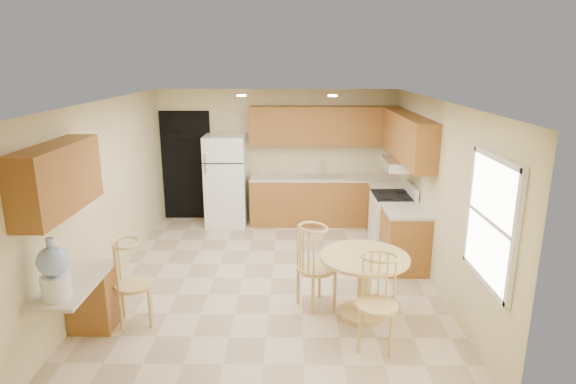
{
  "coord_description": "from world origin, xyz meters",
  "views": [
    {
      "loc": [
        0.29,
        -6.3,
        3.0
      ],
      "look_at": [
        0.23,
        0.3,
        1.2
      ],
      "focal_mm": 30.0,
      "sensor_mm": 36.0,
      "label": 1
    }
  ],
  "objects_px": {
    "dining_table": "(364,277)",
    "chair_desk": "(131,278)",
    "water_crock": "(54,271)",
    "refrigerator": "(226,180)",
    "chair_table_b": "(379,298)",
    "stove": "(392,221)",
    "chair_table_a": "(317,261)"
  },
  "relations": [
    {
      "from": "dining_table",
      "to": "chair_desk",
      "type": "bearing_deg",
      "value": -174.21
    },
    {
      "from": "dining_table",
      "to": "water_crock",
      "type": "xyz_separation_m",
      "value": [
        -3.14,
        -1.04,
        0.54
      ]
    },
    {
      "from": "water_crock",
      "to": "refrigerator",
      "type": "bearing_deg",
      "value": 76.77
    },
    {
      "from": "chair_table_b",
      "to": "refrigerator",
      "type": "bearing_deg",
      "value": -50.21
    },
    {
      "from": "chair_desk",
      "to": "chair_table_b",
      "type": "bearing_deg",
      "value": 64.68
    },
    {
      "from": "refrigerator",
      "to": "stove",
      "type": "bearing_deg",
      "value": -22.99
    },
    {
      "from": "chair_desk",
      "to": "refrigerator",
      "type": "bearing_deg",
      "value": 155.28
    },
    {
      "from": "dining_table",
      "to": "chair_table_b",
      "type": "xyz_separation_m",
      "value": [
        0.05,
        -0.75,
        0.11
      ]
    },
    {
      "from": "refrigerator",
      "to": "chair_table_a",
      "type": "bearing_deg",
      "value": -64.77
    },
    {
      "from": "refrigerator",
      "to": "chair_desk",
      "type": "xyz_separation_m",
      "value": [
        -0.6,
        -3.7,
        -0.23
      ]
    },
    {
      "from": "refrigerator",
      "to": "chair_desk",
      "type": "distance_m",
      "value": 3.75
    },
    {
      "from": "dining_table",
      "to": "chair_table_b",
      "type": "bearing_deg",
      "value": -86.17
    },
    {
      "from": "refrigerator",
      "to": "dining_table",
      "type": "xyz_separation_m",
      "value": [
        2.09,
        -3.42,
        -0.33
      ]
    },
    {
      "from": "stove",
      "to": "chair_table_b",
      "type": "distance_m",
      "value": 3.04
    },
    {
      "from": "stove",
      "to": "water_crock",
      "type": "relative_size",
      "value": 1.76
    },
    {
      "from": "dining_table",
      "to": "chair_desk",
      "type": "distance_m",
      "value": 2.71
    },
    {
      "from": "chair_table_a",
      "to": "water_crock",
      "type": "relative_size",
      "value": 1.71
    },
    {
      "from": "chair_table_b",
      "to": "chair_desk",
      "type": "distance_m",
      "value": 2.78
    },
    {
      "from": "chair_table_b",
      "to": "water_crock",
      "type": "height_order",
      "value": "water_crock"
    },
    {
      "from": "dining_table",
      "to": "chair_table_a",
      "type": "xyz_separation_m",
      "value": [
        -0.55,
        0.15,
        0.13
      ]
    },
    {
      "from": "chair_desk",
      "to": "water_crock",
      "type": "distance_m",
      "value": 0.99
    },
    {
      "from": "refrigerator",
      "to": "water_crock",
      "type": "relative_size",
      "value": 2.73
    },
    {
      "from": "chair_table_b",
      "to": "chair_table_a",
      "type": "bearing_deg",
      "value": -43.61
    },
    {
      "from": "stove",
      "to": "chair_desk",
      "type": "height_order",
      "value": "stove"
    },
    {
      "from": "dining_table",
      "to": "chair_desk",
      "type": "relative_size",
      "value": 1.05
    },
    {
      "from": "refrigerator",
      "to": "chair_desk",
      "type": "height_order",
      "value": "refrigerator"
    },
    {
      "from": "chair_desk",
      "to": "water_crock",
      "type": "relative_size",
      "value": 1.63
    },
    {
      "from": "stove",
      "to": "dining_table",
      "type": "bearing_deg",
      "value": -109.54
    },
    {
      "from": "chair_table_a",
      "to": "water_crock",
      "type": "bearing_deg",
      "value": -97.14
    },
    {
      "from": "dining_table",
      "to": "chair_table_a",
      "type": "distance_m",
      "value": 0.59
    },
    {
      "from": "chair_table_a",
      "to": "chair_desk",
      "type": "height_order",
      "value": "chair_table_a"
    },
    {
      "from": "chair_table_a",
      "to": "chair_table_b",
      "type": "bearing_deg",
      "value": 1.93
    }
  ]
}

